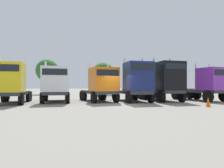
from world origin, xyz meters
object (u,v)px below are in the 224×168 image
semi_truck_orange (101,84)px  semi_truck_navy (136,82)px  semi_truck_purple (207,84)px  traffic_cone_near (208,102)px  semi_truck_white (56,84)px  semi_truck_yellow (10,83)px  semi_truck_black (166,81)px

semi_truck_orange → semi_truck_navy: semi_truck_navy is taller
semi_truck_orange → semi_truck_purple: 10.98m
semi_truck_orange → traffic_cone_near: bearing=40.1°
semi_truck_orange → semi_truck_navy: bearing=66.2°
traffic_cone_near → semi_truck_orange: bearing=141.5°
semi_truck_white → semi_truck_orange: (4.37, -0.06, 0.01)m
semi_truck_yellow → semi_truck_white: size_ratio=1.03×
semi_truck_navy → semi_truck_orange: bearing=-106.3°
semi_truck_yellow → traffic_cone_near: semi_truck_yellow is taller
semi_truck_purple → semi_truck_black: bearing=-107.7°
semi_truck_orange → semi_truck_purple: semi_truck_purple is taller
semi_truck_black → semi_truck_purple: (4.39, -0.36, -0.28)m
semi_truck_navy → semi_truck_black: 3.28m
semi_truck_navy → semi_truck_black: size_ratio=1.01×
semi_truck_navy → traffic_cone_near: size_ratio=9.01×
traffic_cone_near → semi_truck_black: bearing=99.4°
semi_truck_white → semi_truck_orange: semi_truck_white is taller
semi_truck_navy → semi_truck_purple: bearing=85.3°
semi_truck_white → semi_truck_black: size_ratio=0.93×
semi_truck_white → semi_truck_black: (10.92, -0.50, 0.33)m
semi_truck_purple → traffic_cone_near: 6.36m
semi_truck_yellow → traffic_cone_near: bearing=68.2°
traffic_cone_near → semi_truck_purple: bearing=55.7°
semi_truck_black → traffic_cone_near: semi_truck_black is taller
semi_truck_yellow → semi_truck_orange: (8.06, 1.05, -0.11)m
semi_truck_yellow → semi_truck_orange: 8.13m
semi_truck_purple → traffic_cone_near: (-3.49, -5.12, -1.41)m
semi_truck_orange → semi_truck_black: size_ratio=0.98×
semi_truck_yellow → semi_truck_navy: (11.36, 0.33, 0.11)m
semi_truck_orange → traffic_cone_near: semi_truck_orange is taller
semi_truck_orange → semi_truck_purple: bearing=74.3°
semi_truck_navy → semi_truck_purple: semi_truck_navy is taller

